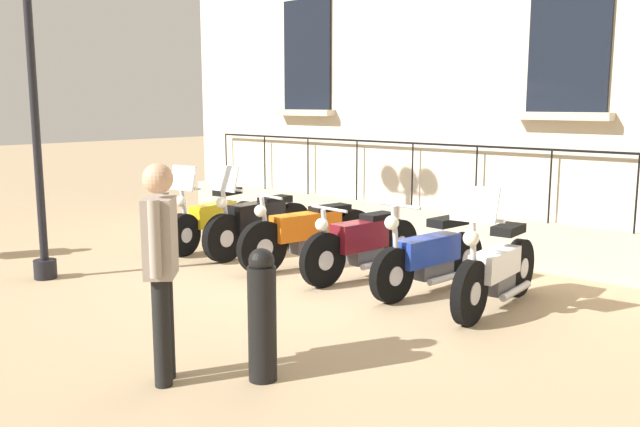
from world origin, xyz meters
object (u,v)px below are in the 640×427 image
at_px(pedestrian_standing, 161,260).
at_px(motorcycle_white, 496,270).
at_px(motorcycle_yellow, 215,221).
at_px(bollard, 262,314).
at_px(motorcycle_black, 259,223).
at_px(motorcycle_maroon, 362,244).
at_px(motorcycle_orange, 309,234).
at_px(motorcycle_blue, 430,257).

bearing_deg(pedestrian_standing, motorcycle_white, 163.17).
distance_m(motorcycle_yellow, bollard, 5.19).
bearing_deg(motorcycle_yellow, motorcycle_black, 98.39).
bearing_deg(motorcycle_black, pedestrian_standing, 37.49).
distance_m(motorcycle_maroon, pedestrian_standing, 3.74).
relative_size(motorcycle_maroon, bollard, 1.87).
bearing_deg(motorcycle_black, motorcycle_yellow, -81.61).
relative_size(motorcycle_black, motorcycle_white, 1.05).
bearing_deg(bollard, motorcycle_maroon, -155.39).
relative_size(motorcycle_orange, motorcycle_maroon, 1.10).
bearing_deg(motorcycle_blue, motorcycle_yellow, -88.94).
xyz_separation_m(motorcycle_blue, bollard, (3.07, 0.40, 0.13)).
bearing_deg(motorcycle_maroon, motorcycle_white, 86.84).
distance_m(motorcycle_blue, motorcycle_white, 0.92).
relative_size(motorcycle_yellow, motorcycle_maroon, 1.02).
distance_m(motorcycle_white, bollard, 3.00).
relative_size(motorcycle_yellow, pedestrian_standing, 1.18).
xyz_separation_m(motorcycle_maroon, bollard, (3.06, 1.40, 0.11)).
distance_m(motorcycle_maroon, bollard, 3.36).
xyz_separation_m(motorcycle_black, motorcycle_orange, (0.05, 1.04, -0.01)).
distance_m(motorcycle_yellow, motorcycle_black, 0.87).
relative_size(motorcycle_yellow, bollard, 1.91).
bearing_deg(motorcycle_yellow, motorcycle_white, 89.37).
xyz_separation_m(bollard, pedestrian_standing, (0.54, -0.55, 0.45)).
height_order(motorcycle_black, motorcycle_blue, motorcycle_black).
bearing_deg(motorcycle_yellow, motorcycle_orange, 92.33).
bearing_deg(motorcycle_orange, motorcycle_yellow, -87.67).
bearing_deg(motorcycle_black, motorcycle_maroon, 87.89).
height_order(motorcycle_yellow, bollard, motorcycle_yellow).
xyz_separation_m(motorcycle_orange, pedestrian_standing, (3.63, 1.78, 0.55)).
distance_m(motorcycle_blue, bollard, 3.10).
xyz_separation_m(motorcycle_orange, motorcycle_white, (0.13, 2.83, -0.01)).
relative_size(motorcycle_orange, bollard, 2.05).
height_order(motorcycle_orange, bollard, bollard).
xyz_separation_m(motorcycle_blue, pedestrian_standing, (3.62, -0.15, 0.58)).
height_order(motorcycle_yellow, pedestrian_standing, pedestrian_standing).
height_order(motorcycle_yellow, motorcycle_black, motorcycle_black).
bearing_deg(motorcycle_maroon, motorcycle_yellow, -88.92).
bearing_deg(pedestrian_standing, motorcycle_black, -142.51).
distance_m(motorcycle_maroon, motorcycle_white, 1.91).
xyz_separation_m(motorcycle_black, pedestrian_standing, (3.67, 2.82, 0.54)).
bearing_deg(motorcycle_black, motorcycle_blue, 88.93).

